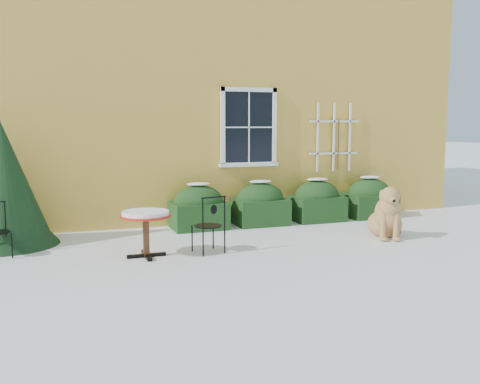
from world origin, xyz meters
name	(u,v)px	position (x,y,z in m)	size (l,w,h in m)	color
ground	(262,258)	(0.00, 0.00, 0.00)	(80.00, 80.00, 0.00)	white
house	(164,80)	(0.00, 7.00, 3.22)	(12.40, 8.40, 6.40)	#F5BD47
hedge_row	(289,203)	(1.65, 2.55, 0.40)	(4.95, 0.80, 0.91)	black
evergreen_shrub	(4,196)	(-3.77, 2.26, 0.85)	(1.75, 1.75, 2.12)	black
bistro_table	(146,219)	(-1.67, 0.64, 0.60)	(0.78, 0.78, 0.72)	black
patio_chair_near	(209,224)	(-0.68, 0.56, 0.46)	(0.49, 0.48, 0.93)	black
dog	(387,216)	(2.65, 0.55, 0.40)	(0.83, 1.05, 0.98)	tan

